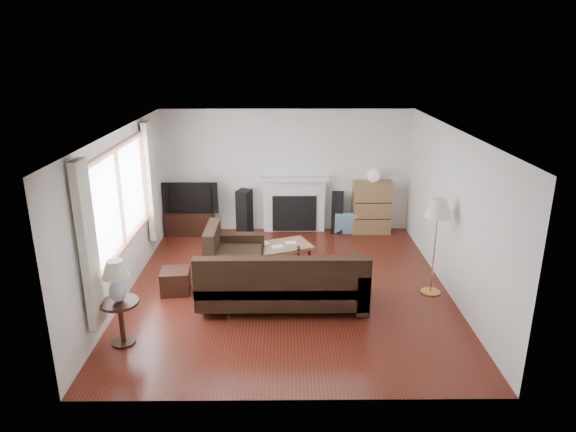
{
  "coord_description": "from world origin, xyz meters",
  "views": [
    {
      "loc": [
        -0.07,
        -7.41,
        3.67
      ],
      "look_at": [
        0.0,
        0.3,
        1.1
      ],
      "focal_mm": 32.0,
      "sensor_mm": 36.0,
      "label": 1
    }
  ],
  "objects_px": {
    "side_table": "(122,323)",
    "coffee_table": "(277,257)",
    "bookshelf": "(372,207)",
    "floor_lamp": "(435,247)",
    "sectional_sofa": "(282,279)",
    "tv_stand": "(190,222)"
  },
  "relations": [
    {
      "from": "tv_stand",
      "to": "sectional_sofa",
      "type": "height_order",
      "value": "sectional_sofa"
    },
    {
      "from": "tv_stand",
      "to": "sectional_sofa",
      "type": "xyz_separation_m",
      "value": [
        1.89,
        -3.1,
        0.19
      ]
    },
    {
      "from": "tv_stand",
      "to": "sectional_sofa",
      "type": "relative_size",
      "value": 0.36
    },
    {
      "from": "bookshelf",
      "to": "floor_lamp",
      "type": "relative_size",
      "value": 0.7
    },
    {
      "from": "coffee_table",
      "to": "side_table",
      "type": "xyz_separation_m",
      "value": [
        -1.97,
        -2.3,
        0.08
      ]
    },
    {
      "from": "tv_stand",
      "to": "coffee_table",
      "type": "relative_size",
      "value": 0.85
    },
    {
      "from": "side_table",
      "to": "tv_stand",
      "type": "bearing_deg",
      "value": 87.71
    },
    {
      "from": "bookshelf",
      "to": "sectional_sofa",
      "type": "relative_size",
      "value": 0.4
    },
    {
      "from": "tv_stand",
      "to": "floor_lamp",
      "type": "bearing_deg",
      "value": -32.86
    },
    {
      "from": "floor_lamp",
      "to": "side_table",
      "type": "xyz_separation_m",
      "value": [
        -4.37,
        -1.39,
        -0.46
      ]
    },
    {
      "from": "sectional_sofa",
      "to": "floor_lamp",
      "type": "distance_m",
      "value": 2.37
    },
    {
      "from": "bookshelf",
      "to": "floor_lamp",
      "type": "xyz_separation_m",
      "value": [
        0.5,
        -2.75,
        0.23
      ]
    },
    {
      "from": "bookshelf",
      "to": "floor_lamp",
      "type": "bearing_deg",
      "value": -79.76
    },
    {
      "from": "coffee_table",
      "to": "bookshelf",
      "type": "bearing_deg",
      "value": 21.94
    },
    {
      "from": "sectional_sofa",
      "to": "coffee_table",
      "type": "distance_m",
      "value": 1.32
    },
    {
      "from": "tv_stand",
      "to": "bookshelf",
      "type": "bearing_deg",
      "value": 0.46
    },
    {
      "from": "coffee_table",
      "to": "floor_lamp",
      "type": "bearing_deg",
      "value": -42.86
    },
    {
      "from": "tv_stand",
      "to": "coffee_table",
      "type": "height_order",
      "value": "tv_stand"
    },
    {
      "from": "sectional_sofa",
      "to": "coffee_table",
      "type": "bearing_deg",
      "value": 93.76
    },
    {
      "from": "bookshelf",
      "to": "coffee_table",
      "type": "height_order",
      "value": "bookshelf"
    },
    {
      "from": "side_table",
      "to": "coffee_table",
      "type": "bearing_deg",
      "value": 49.41
    },
    {
      "from": "tv_stand",
      "to": "side_table",
      "type": "xyz_separation_m",
      "value": [
        -0.16,
        -4.1,
        0.06
      ]
    }
  ]
}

